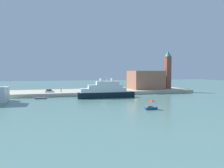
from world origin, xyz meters
name	(u,v)px	position (x,y,z in m)	size (l,w,h in m)	color
ground	(104,100)	(0.00, 0.00, 0.00)	(400.00, 400.00, 0.00)	slate
quay_dock	(92,92)	(0.00, 27.87, 0.88)	(110.00, 23.74, 1.75)	#B7AD99
large_yacht	(106,91)	(2.69, 7.48, 3.00)	(25.87, 3.52, 10.45)	black
small_motorboat	(151,106)	(9.35, -24.72, 1.11)	(3.90, 1.71, 3.03)	navy
work_barge	(41,98)	(-25.41, 11.84, 0.31)	(4.92, 1.95, 0.61)	#595966
harbor_building	(146,80)	(32.05, 29.11, 7.02)	(18.08, 15.32, 10.54)	#9E664C
bell_tower	(168,68)	(45.27, 26.93, 13.71)	(3.91, 3.91, 22.16)	brown
parked_car	(49,91)	(-21.98, 22.66, 2.35)	(4.34, 1.74, 1.41)	silver
person_figure	(61,90)	(-16.34, 23.46, 2.53)	(0.36, 0.36, 1.68)	#4C4C4C
mooring_bollard	(111,91)	(7.74, 17.56, 2.10)	(0.55, 0.55, 0.69)	black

